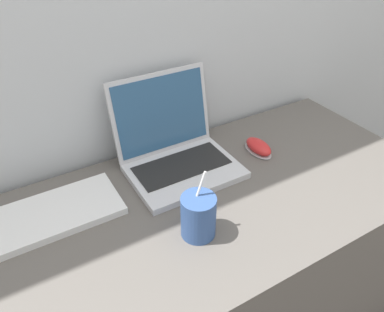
% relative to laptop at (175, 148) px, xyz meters
% --- Properties ---
extents(desk, '(1.31, 0.61, 0.76)m').
position_rel_laptop_xyz_m(desk, '(0.02, -0.18, -0.44)').
color(desk, '#5B5651').
rests_on(desk, ground_plane).
extents(laptop, '(0.31, 0.28, 0.26)m').
position_rel_laptop_xyz_m(laptop, '(0.00, 0.00, 0.00)').
color(laptop, silver).
rests_on(laptop, desk).
extents(drink_cup, '(0.08, 0.08, 0.18)m').
position_rel_laptop_xyz_m(drink_cup, '(-0.09, -0.27, -0.00)').
color(drink_cup, '#33518C').
rests_on(drink_cup, desk).
extents(computer_mouse, '(0.06, 0.11, 0.04)m').
position_rel_laptop_xyz_m(computer_mouse, '(0.26, -0.07, -0.04)').
color(computer_mouse, '#B2B2B7').
rests_on(computer_mouse, desk).
extents(external_keyboard, '(0.38, 0.17, 0.02)m').
position_rel_laptop_xyz_m(external_keyboard, '(-0.40, -0.04, -0.05)').
color(external_keyboard, silver).
rests_on(external_keyboard, desk).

